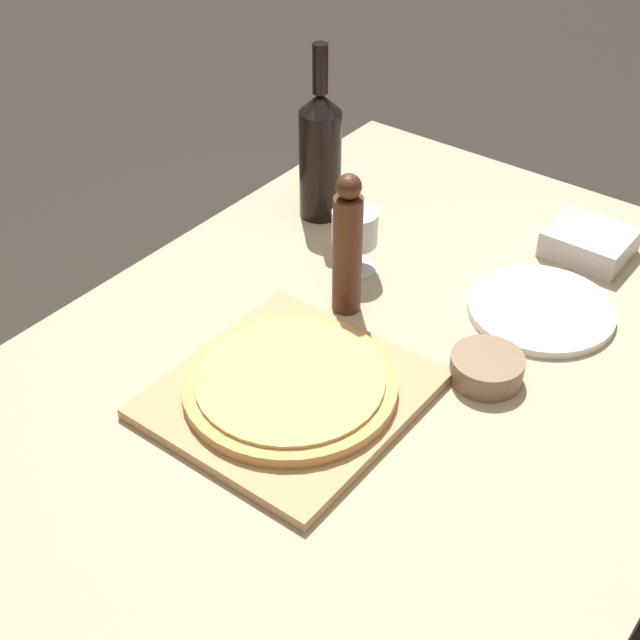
% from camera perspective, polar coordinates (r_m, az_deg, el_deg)
% --- Properties ---
extents(ground_plane, '(12.00, 12.00, 0.00)m').
position_cam_1_polar(ground_plane, '(1.93, 2.90, -19.25)').
color(ground_plane, '#2D2823').
extents(dining_table, '(0.99, 1.38, 0.73)m').
position_cam_1_polar(dining_table, '(1.44, 3.69, -5.15)').
color(dining_table, tan).
rests_on(dining_table, ground_plane).
extents(cutting_board, '(0.34, 0.36, 0.02)m').
position_cam_1_polar(cutting_board, '(1.30, -1.91, -4.78)').
color(cutting_board, tan).
rests_on(cutting_board, dining_table).
extents(pizza, '(0.31, 0.31, 0.02)m').
position_cam_1_polar(pizza, '(1.29, -1.93, -4.11)').
color(pizza, tan).
rests_on(pizza, cutting_board).
extents(wine_bottle, '(0.08, 0.08, 0.34)m').
position_cam_1_polar(wine_bottle, '(1.67, 0.01, 10.68)').
color(wine_bottle, black).
rests_on(wine_bottle, dining_table).
extents(pepper_mill, '(0.05, 0.05, 0.25)m').
position_cam_1_polar(pepper_mill, '(1.41, 1.77, 4.67)').
color(pepper_mill, '#4C2819').
rests_on(pepper_mill, dining_table).
extents(wine_glass, '(0.08, 0.08, 0.12)m').
position_cam_1_polar(wine_glass, '(1.53, 2.24, 5.75)').
color(wine_glass, silver).
rests_on(wine_glass, dining_table).
extents(small_bowl, '(0.11, 0.11, 0.04)m').
position_cam_1_polar(small_bowl, '(1.35, 10.61, -3.04)').
color(small_bowl, '#84664C').
rests_on(small_bowl, dining_table).
extents(dinner_plate, '(0.24, 0.24, 0.01)m').
position_cam_1_polar(dinner_plate, '(1.51, 13.95, 0.67)').
color(dinner_plate, white).
rests_on(dinner_plate, dining_table).
extents(food_container, '(0.14, 0.13, 0.05)m').
position_cam_1_polar(food_container, '(1.67, 16.86, 4.78)').
color(food_container, '#BCB7AD').
rests_on(food_container, dining_table).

